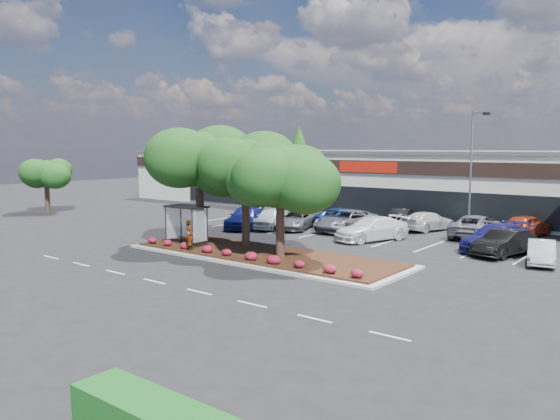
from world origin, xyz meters
The scene contains 27 objects.
ground centered at (0.00, 0.00, 0.00)m, with size 160.00×160.00×0.00m, color black.
retail_store centered at (0.06, 33.91, 3.15)m, with size 80.40×25.20×6.25m.
landscape_island centered at (-2.00, 4.00, 0.12)m, with size 18.00×6.00×0.26m.
lane_markings centered at (-0.14, 10.42, 0.01)m, with size 33.12×20.06×0.01m.
shrub_row centered at (-2.00, 1.90, 0.51)m, with size 17.00×0.80×0.50m, color maroon, non-canonical shape.
bus_shelter centered at (-7.50, 2.95, 2.31)m, with size 2.75×1.55×2.59m.
island_tree_west centered at (-8.00, 4.50, 4.21)m, with size 7.20×7.20×7.89m, color #153C10, non-canonical shape.
island_tree_mid centered at (-4.50, 5.20, 3.92)m, with size 6.60×6.60×7.32m, color #153C10, non-canonical shape.
island_tree_east centered at (-0.50, 3.70, 3.51)m, with size 5.80×5.80×6.50m, color #153C10, non-canonical shape.
tree_west_far centered at (-34.00, 8.00, 2.80)m, with size 4.80×4.80×5.61m, color #153C10, non-canonical shape.
conifer_north_west centered at (-30.00, 46.00, 5.00)m, with size 4.40×4.40×10.00m, color #153C10.
person_waiting centered at (-6.14, 1.79, 1.20)m, with size 0.69×0.45×1.88m, color #594C47.
light_pole centered at (5.52, 18.35, 4.04)m, with size 1.43×0.61×9.15m.
car_0 centered at (-10.90, 12.43, 0.84)m, with size 2.36×5.82×1.69m, color navy.
car_1 centered at (-9.05, 13.42, 0.84)m, with size 1.98×4.93×1.68m, color silver.
car_2 centered at (-7.25, 14.29, 0.74)m, with size 2.46×5.33×1.48m, color #58575E.
car_3 centered at (-3.36, 15.80, 0.85)m, with size 2.81×6.09×1.69m, color #5B5A62.
car_4 centered at (0.25, 13.27, 0.83)m, with size 2.33×5.73×1.66m, color white.
car_5 centered at (8.46, 14.67, 0.86)m, with size 2.40×5.90×1.71m, color navy.
car_6 centered at (9.31, 13.35, 0.80)m, with size 1.70×4.88×1.61m, color black.
car_7 centered at (11.68, 12.21, 0.67)m, with size 1.42×4.06×1.34m, color #B6BDC4.
car_9 centered at (-14.07, 18.35, 0.74)m, with size 1.74×4.32×1.47m, color #595B61.
car_10 centered at (-5.00, 17.95, 0.78)m, with size 2.59×5.62×1.56m, color navy.
car_11 centered at (-1.38, 21.75, 0.73)m, with size 1.54×4.41×1.45m, color black.
car_12 centered at (1.55, 20.29, 0.74)m, with size 2.07×5.10×1.48m, color silver.
car_14 centered at (5.70, 19.04, 0.84)m, with size 2.80×6.08×1.69m, color slate.
car_15 centered at (8.54, 21.64, 0.84)m, with size 1.99×4.96×1.69m, color maroon.
Camera 1 is at (18.76, -20.94, 6.59)m, focal length 35.00 mm.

